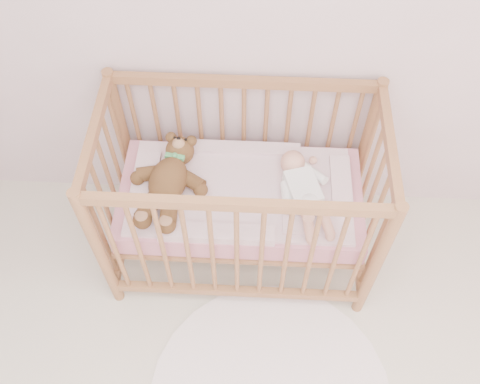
# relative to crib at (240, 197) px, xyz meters

# --- Properties ---
(wall_back) EXTENTS (4.00, 0.02, 2.70)m
(wall_back) POSITION_rel_crib_xyz_m (0.08, 0.40, 0.85)
(wall_back) COLOR silver
(wall_back) RESTS_ON floor
(crib) EXTENTS (1.36, 0.76, 1.00)m
(crib) POSITION_rel_crib_xyz_m (0.00, 0.00, 0.00)
(crib) COLOR #9B6541
(crib) RESTS_ON floor
(mattress) EXTENTS (1.22, 0.62, 0.13)m
(mattress) POSITION_rel_crib_xyz_m (0.00, 0.00, -0.01)
(mattress) COLOR pink
(mattress) RESTS_ON crib
(blanket) EXTENTS (1.10, 0.58, 0.06)m
(blanket) POSITION_rel_crib_xyz_m (0.00, 0.00, 0.06)
(blanket) COLOR #E9A0B1
(blanket) RESTS_ON mattress
(baby) EXTENTS (0.42, 0.61, 0.13)m
(baby) POSITION_rel_crib_xyz_m (0.30, -0.02, 0.14)
(baby) COLOR white
(baby) RESTS_ON blanket
(teddy_bear) EXTENTS (0.50, 0.64, 0.16)m
(teddy_bear) POSITION_rel_crib_xyz_m (-0.35, -0.02, 0.15)
(teddy_bear) COLOR brown
(teddy_bear) RESTS_ON blanket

